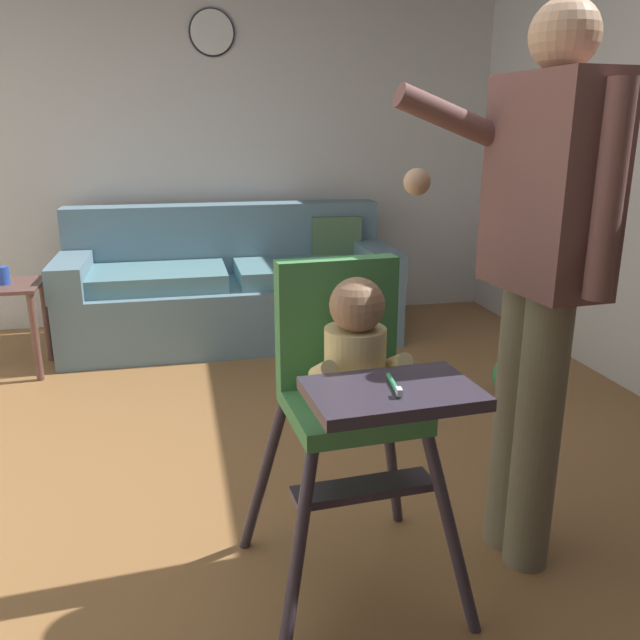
{
  "coord_description": "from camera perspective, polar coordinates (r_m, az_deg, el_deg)",
  "views": [
    {
      "loc": [
        -0.16,
        -2.06,
        1.36
      ],
      "look_at": [
        0.23,
        -0.29,
        0.82
      ],
      "focal_mm": 36.37,
      "sensor_mm": 36.0,
      "label": 1
    }
  ],
  "objects": [
    {
      "name": "wall_clock",
      "position": [
        4.74,
        -9.51,
        23.69
      ],
      "size": [
        0.3,
        0.04,
        0.3
      ],
      "color": "white"
    },
    {
      "name": "ground",
      "position": [
        2.5,
        -6.95,
        -17.78
      ],
      "size": [
        5.93,
        6.88,
        0.1
      ],
      "primitive_type": "cube",
      "color": "olive"
    },
    {
      "name": "couch",
      "position": [
        4.35,
        -7.78,
        2.74
      ],
      "size": [
        2.13,
        0.86,
        0.86
      ],
      "rotation": [
        0.0,
        0.0,
        -1.57
      ],
      "color": "slate",
      "rests_on": "ground"
    },
    {
      "name": "adult_standing",
      "position": [
        2.01,
        18.78,
        4.23
      ],
      "size": [
        0.54,
        0.5,
        1.69
      ],
      "rotation": [
        0.0,
        0.0,
        -3.06
      ],
      "color": "#6D6851",
      "rests_on": "ground"
    },
    {
      "name": "high_chair",
      "position": [
        1.82,
        2.81,
        -4.79
      ],
      "size": [
        0.64,
        0.75,
        1.0
      ],
      "rotation": [
        0.0,
        0.0,
        -1.51
      ],
      "color": "#352E3C",
      "rests_on": "ground"
    },
    {
      "name": "toy_ball",
      "position": [
        3.55,
        16.71,
        -4.71
      ],
      "size": [
        0.22,
        0.22,
        0.22
      ],
      "primitive_type": "sphere",
      "color": "green",
      "rests_on": "ground"
    },
    {
      "name": "wall_far",
      "position": [
        4.74,
        -10.96,
        15.6
      ],
      "size": [
        5.13,
        0.06,
        2.6
      ],
      "primitive_type": "cube",
      "color": "silver",
      "rests_on": "ground"
    },
    {
      "name": "side_table",
      "position": [
        4.05,
        -25.89,
        0.91
      ],
      "size": [
        0.4,
        0.4,
        0.52
      ],
      "color": "brown",
      "rests_on": "ground"
    },
    {
      "name": "sippy_cup",
      "position": [
        4.01,
        -26.12,
        3.54
      ],
      "size": [
        0.07,
        0.07,
        0.1
      ],
      "primitive_type": "cylinder",
      "color": "#284CB7",
      "rests_on": "side_table"
    }
  ]
}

